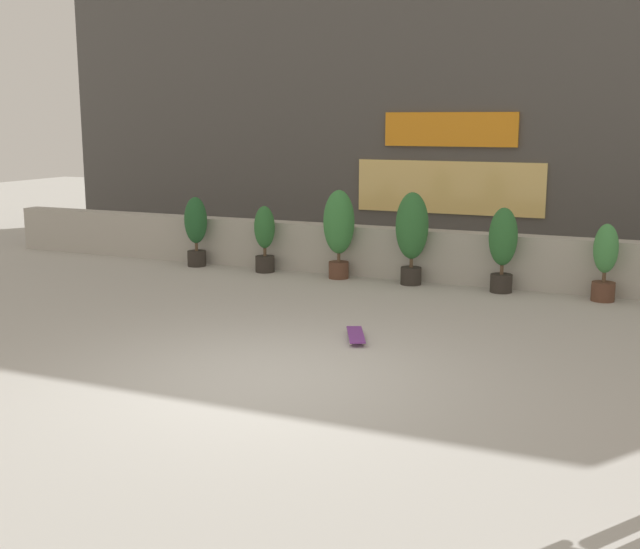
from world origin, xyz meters
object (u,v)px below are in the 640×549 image
Objects in this scene: potted_plant_0 at (196,227)px; potted_plant_3 at (412,231)px; potted_plant_1 at (265,237)px; potted_plant_2 at (339,227)px; potted_plant_5 at (605,260)px; skateboard_aside at (356,335)px; potted_plant_4 at (503,244)px.

potted_plant_3 reaches higher than potted_plant_0.
potted_plant_3 is (2.84, 0.00, 0.27)m from potted_plant_1.
potted_plant_1 is (1.50, 0.00, -0.09)m from potted_plant_0.
potted_plant_5 is (4.49, 0.00, -0.27)m from potted_plant_2.
potted_plant_3 reaches higher than potted_plant_1.
potted_plant_5 is 4.61m from skateboard_aside.
potted_plant_4 reaches higher than potted_plant_0.
potted_plant_1 is at bearing 180.00° from potted_plant_4.
potted_plant_5 is (7.48, 0.00, -0.10)m from potted_plant_0.
potted_plant_1 is 1.53× the size of skateboard_aside.
potted_plant_5 is (1.59, 0.00, -0.15)m from potted_plant_4.
potted_plant_2 is at bearing -0.00° from potted_plant_0.
potted_plant_0 reaches higher than potted_plant_5.
potted_plant_4 is 3.91m from skateboard_aside.
potted_plant_5 is 1.51× the size of skateboard_aside.
potted_plant_1 is 0.78× the size of potted_plant_3.
potted_plant_3 is at bearing 0.00° from potted_plant_1.
potted_plant_1 is 0.78× the size of potted_plant_2.
potted_plant_0 reaches higher than skateboard_aside.
potted_plant_0 is at bearing 180.00° from potted_plant_3.
potted_plant_3 is at bearing 180.00° from potted_plant_5.
potted_plant_5 is (3.14, 0.00, -0.28)m from potted_plant_3.
potted_plant_2 is 4.50m from potted_plant_5.
potted_plant_2 reaches higher than potted_plant_5.
potted_plant_0 is at bearing 180.00° from potted_plant_1.
potted_plant_0 is 1.66× the size of skateboard_aside.
potted_plant_5 is at bearing 0.00° from potted_plant_1.
potted_plant_0 is at bearing 180.00° from potted_plant_2.
potted_plant_0 is at bearing 180.00° from potted_plant_5.
potted_plant_0 is 4.34m from potted_plant_3.
potted_plant_3 is 3.79m from skateboard_aside.
potted_plant_1 is 1.01× the size of potted_plant_5.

